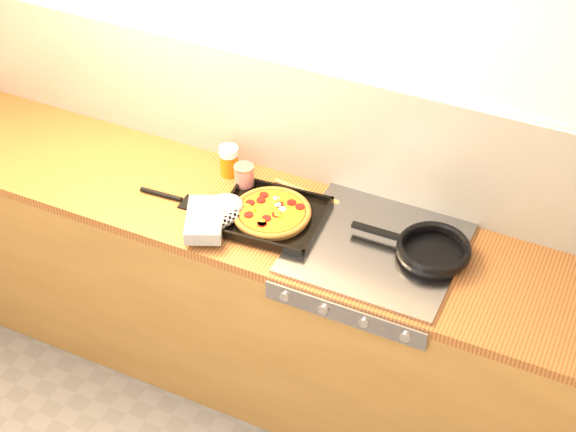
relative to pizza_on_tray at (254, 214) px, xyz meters
The scene contains 9 objects.
room_shell 0.40m from the pizza_on_tray, 85.74° to the left, with size 3.20×3.20×3.20m.
counter_run 0.50m from the pizza_on_tray, 65.07° to the left, with size 3.20×0.62×0.90m.
stovetop 0.48m from the pizza_on_tray, ahead, with size 0.60×0.56×0.02m, color gray.
pizza_on_tray is the anchor object (origin of this frame).
frying_pan 0.68m from the pizza_on_tray, ahead, with size 0.45×0.27×0.04m.
tomato_can 0.21m from the pizza_on_tray, 127.03° to the left, with size 0.10×0.10×0.11m.
juice_glass 0.32m from the pizza_on_tray, 134.58° to the left, with size 0.09×0.09×0.13m.
wooden_spoon 0.28m from the pizza_on_tray, 59.64° to the left, with size 0.30×0.06×0.02m.
black_spatula 0.34m from the pizza_on_tray, behind, with size 0.28×0.09×0.02m.
Camera 1 is at (1.17, -1.20, 3.07)m, focal length 55.00 mm.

